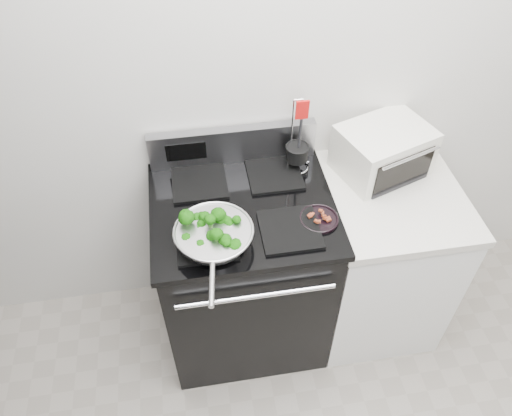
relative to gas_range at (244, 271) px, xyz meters
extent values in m
cube|color=silver|center=(0.30, 0.34, 0.86)|extent=(4.00, 0.02, 2.70)
cube|color=black|center=(0.00, 0.00, -0.03)|extent=(0.76, 0.66, 0.92)
cube|color=black|center=(0.00, 0.00, 0.45)|extent=(0.79, 0.69, 0.03)
cube|color=#99999E|center=(0.00, 0.30, 0.55)|extent=(0.76, 0.05, 0.18)
cube|color=black|center=(-0.17, -0.17, 0.47)|extent=(0.24, 0.24, 0.01)
cube|color=black|center=(0.17, -0.17, 0.47)|extent=(0.24, 0.24, 0.01)
cube|color=black|center=(-0.17, 0.17, 0.47)|extent=(0.24, 0.24, 0.01)
cube|color=black|center=(0.17, 0.17, 0.47)|extent=(0.24, 0.24, 0.01)
cube|color=white|center=(0.68, 0.00, -0.05)|extent=(0.60, 0.66, 0.88)
cube|color=beige|center=(0.68, 0.00, 0.41)|extent=(0.62, 0.68, 0.04)
torus|color=silver|center=(-0.14, -0.19, 0.54)|extent=(0.32, 0.32, 0.01)
cylinder|color=silver|center=(-0.17, -0.44, 0.53)|extent=(0.04, 0.19, 0.02)
cylinder|color=black|center=(0.30, -0.14, 0.47)|extent=(0.16, 0.16, 0.01)
cylinder|color=black|center=(0.28, 0.20, 0.55)|extent=(0.10, 0.10, 0.07)
cylinder|color=black|center=(0.28, 0.20, 0.63)|extent=(0.01, 0.01, 0.22)
cube|color=red|center=(0.28, 0.20, 0.79)|extent=(0.06, 0.01, 0.09)
cube|color=silver|center=(0.67, 0.16, 0.54)|extent=(0.46, 0.40, 0.22)
cube|color=black|center=(0.67, 0.01, 0.53)|extent=(0.30, 0.11, 0.16)
camera|label=1|loc=(-0.18, -1.48, 1.99)|focal=35.00mm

